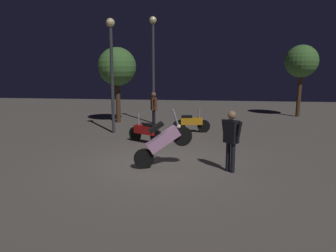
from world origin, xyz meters
The scene contains 10 objects.
ground_plane centered at (0.00, 0.00, 0.00)m, with size 40.00×40.00×0.00m, color #605951.
motorcycle_pink_foreground centered at (0.13, -0.25, 0.74)m, with size 1.59×0.69×1.63m.
motorcycle_orange_parked_left centered at (0.61, 4.82, 0.44)m, with size 1.65×0.47×1.11m.
motorcycle_red_parked_right centered at (-0.96, 2.55, 0.44)m, with size 1.48×0.92×1.11m.
person_rider_beside centered at (-1.27, 5.93, 1.01)m, with size 0.36×0.65×1.69m.
person_bystander_far centered at (1.98, -0.42, 0.99)m, with size 0.55×0.51×1.65m.
streetlamp_near centered at (-1.46, 6.96, 3.35)m, with size 0.36×0.36×5.32m.
streetlamp_far centered at (-2.75, 4.27, 3.08)m, with size 0.36×0.36×4.83m.
tree_left_bg centered at (6.62, 10.54, 3.20)m, with size 1.87×1.87×4.18m.
tree_center_bg centered at (-3.38, 7.06, 2.88)m, with size 1.95×1.95×3.89m.
Camera 1 is at (1.39, -8.48, 2.67)m, focal length 32.78 mm.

